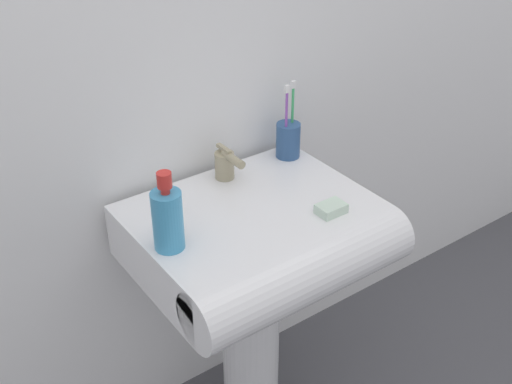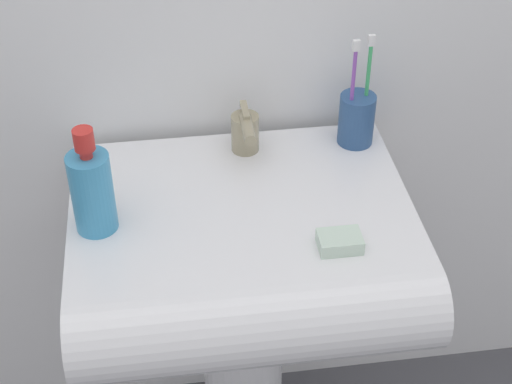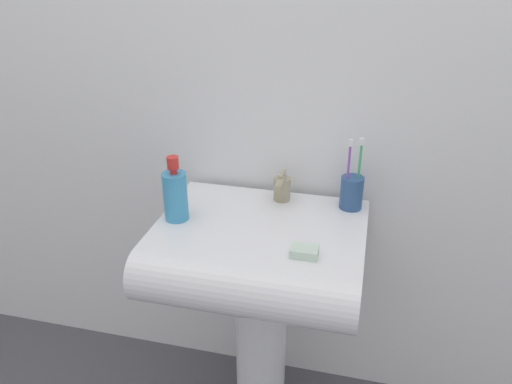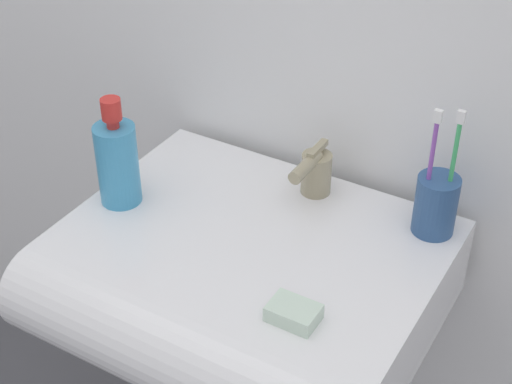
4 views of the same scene
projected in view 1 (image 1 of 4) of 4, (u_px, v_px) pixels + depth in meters
The scene contains 6 objects.
sink_pedestal at pixel (251, 341), 1.79m from camera, with size 0.16×0.16×0.61m, color white.
sink_basin at pixel (263, 241), 1.56m from camera, with size 0.58×0.49×0.14m.
faucet at pixel (226, 164), 1.65m from camera, with size 0.05×0.11×0.09m.
toothbrush_cup at pixel (288, 139), 1.75m from camera, with size 0.07×0.07×0.22m.
soap_bottle at pixel (168, 218), 1.38m from camera, with size 0.07×0.07×0.19m.
bar_soap at pixel (331, 209), 1.53m from camera, with size 0.07×0.05×0.02m, color silver.
Camera 1 is at (-0.75, -1.07, 1.60)m, focal length 45.00 mm.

